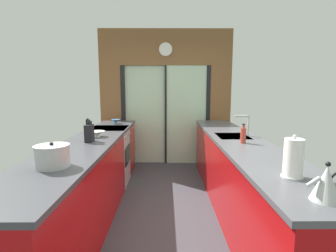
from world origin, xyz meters
The scene contains 13 objects.
ground_plane centered at (0.00, 0.60, -0.01)m, with size 5.04×7.60×0.02m, color #38383D.
back_wall_unit centered at (0.00, 2.40, 1.52)m, with size 2.64×0.12×2.70m.
left_counter_run centered at (-0.91, 0.13, 0.47)m, with size 0.62×3.80×0.92m.
right_counter_run centered at (0.91, 0.30, 0.46)m, with size 0.62×3.80×0.92m.
sink_faucet centered at (1.06, 0.55, 1.10)m, with size 0.19×0.02×0.28m.
oven_range centered at (-0.91, 1.25, 0.46)m, with size 0.60×0.60×0.92m.
mixing_bowl_near centered at (-0.89, 0.49, 0.96)m, with size 0.21×0.21×0.07m.
mixing_bowl_far centered at (-0.89, 1.72, 0.96)m, with size 0.16×0.16×0.08m.
knife_block centered at (-0.89, 0.19, 1.03)m, with size 0.08×0.14×0.28m.
stock_pot centered at (-0.89, -0.77, 1.01)m, with size 0.27×0.27×0.20m.
kettle centered at (0.89, -1.38, 1.02)m, with size 0.25×0.16×0.22m.
soap_bottle centered at (0.89, 0.11, 1.01)m, with size 0.06×0.06×0.22m.
paper_towel_roll centered at (0.89, -1.02, 1.06)m, with size 0.15×0.15×0.30m.
Camera 1 is at (0.01, -2.68, 1.53)m, focal length 26.65 mm.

